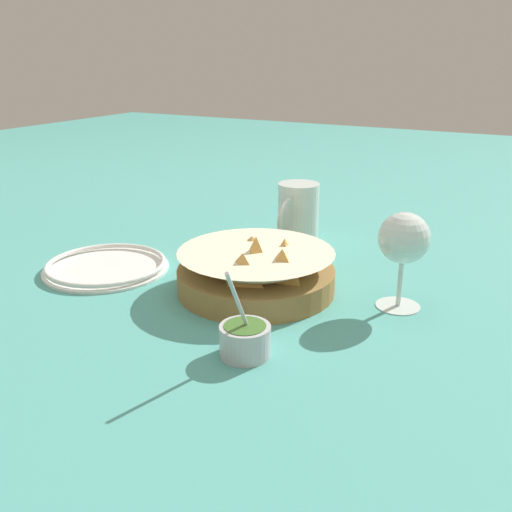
# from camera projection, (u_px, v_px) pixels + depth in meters

# --- Properties ---
(ground_plane) EXTENTS (4.00, 4.00, 0.00)m
(ground_plane) POSITION_uv_depth(u_px,v_px,m) (285.00, 287.00, 0.90)
(ground_plane) COLOR teal
(food_basket) EXTENTS (0.24, 0.24, 0.09)m
(food_basket) POSITION_uv_depth(u_px,v_px,m) (257.00, 272.00, 0.88)
(food_basket) COLOR olive
(food_basket) RESTS_ON ground_plane
(sauce_cup) EXTENTS (0.07, 0.06, 0.12)m
(sauce_cup) POSITION_uv_depth(u_px,v_px,m) (245.00, 339.00, 0.69)
(sauce_cup) COLOR #B7B7BC
(sauce_cup) RESTS_ON ground_plane
(wine_glass) EXTENTS (0.07, 0.07, 0.14)m
(wine_glass) POSITION_uv_depth(u_px,v_px,m) (404.00, 241.00, 0.80)
(wine_glass) COLOR silver
(wine_glass) RESTS_ON ground_plane
(beer_mug) EXTENTS (0.12, 0.08, 0.12)m
(beer_mug) POSITION_uv_depth(u_px,v_px,m) (298.00, 217.00, 1.08)
(beer_mug) COLOR silver
(beer_mug) RESTS_ON ground_plane
(side_plate) EXTENTS (0.21, 0.21, 0.01)m
(side_plate) POSITION_uv_depth(u_px,v_px,m) (106.00, 266.00, 0.97)
(side_plate) COLOR white
(side_plate) RESTS_ON ground_plane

